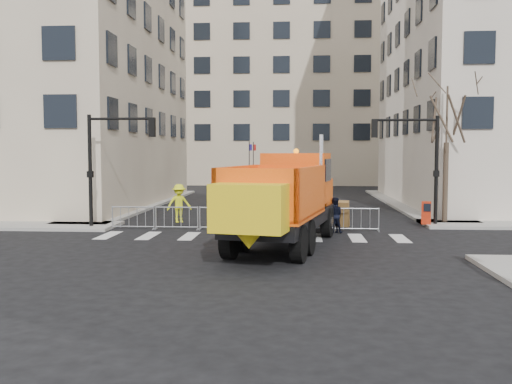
# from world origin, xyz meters

# --- Properties ---
(ground) EXTENTS (120.00, 120.00, 0.00)m
(ground) POSITION_xyz_m (0.00, 0.00, 0.00)
(ground) COLOR black
(ground) RESTS_ON ground
(sidewalk_back) EXTENTS (64.00, 5.00, 0.15)m
(sidewalk_back) POSITION_xyz_m (0.00, 8.50, 0.07)
(sidewalk_back) COLOR gray
(sidewalk_back) RESTS_ON ground
(building_far) EXTENTS (30.00, 18.00, 24.00)m
(building_far) POSITION_xyz_m (0.00, 52.00, 12.00)
(building_far) COLOR #BCAA8F
(building_far) RESTS_ON ground
(traffic_light_left) EXTENTS (0.18, 0.18, 5.40)m
(traffic_light_left) POSITION_xyz_m (-8.00, 7.50, 2.70)
(traffic_light_left) COLOR black
(traffic_light_left) RESTS_ON ground
(traffic_light_right) EXTENTS (0.18, 0.18, 5.40)m
(traffic_light_right) POSITION_xyz_m (8.50, 9.50, 2.70)
(traffic_light_right) COLOR black
(traffic_light_right) RESTS_ON ground
(crowd_barriers) EXTENTS (12.60, 0.60, 1.10)m
(crowd_barriers) POSITION_xyz_m (-0.75, 7.60, 0.55)
(crowd_barriers) COLOR #9EA0A5
(crowd_barriers) RESTS_ON ground
(street_tree) EXTENTS (3.00, 3.00, 7.50)m
(street_tree) POSITION_xyz_m (9.20, 10.50, 3.75)
(street_tree) COLOR #382B21
(street_tree) RESTS_ON ground
(plow_truck) EXTENTS (5.25, 11.55, 4.34)m
(plow_truck) POSITION_xyz_m (1.21, 2.76, 1.93)
(plow_truck) COLOR black
(plow_truck) RESTS_ON ground
(cop_a) EXTENTS (0.70, 0.67, 1.61)m
(cop_a) POSITION_xyz_m (3.43, 7.00, 0.80)
(cop_a) COLOR black
(cop_a) RESTS_ON ground
(cop_b) EXTENTS (0.81, 0.65, 1.61)m
(cop_b) POSITION_xyz_m (3.44, 7.00, 0.81)
(cop_b) COLOR black
(cop_b) RESTS_ON ground
(cop_c) EXTENTS (0.90, 1.14, 1.81)m
(cop_c) POSITION_xyz_m (1.10, 7.00, 0.90)
(cop_c) COLOR black
(cop_c) RESTS_ON ground
(worker) EXTENTS (1.41, 1.15, 1.91)m
(worker) POSITION_xyz_m (-4.10, 9.12, 1.10)
(worker) COLOR yellow
(worker) RESTS_ON sidewalk_back
(newspaper_box) EXTENTS (0.52, 0.48, 1.10)m
(newspaper_box) POSITION_xyz_m (8.02, 9.34, 0.70)
(newspaper_box) COLOR #B9260E
(newspaper_box) RESTS_ON sidewalk_back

